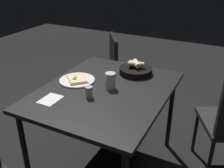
{
  "coord_description": "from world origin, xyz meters",
  "views": [
    {
      "loc": [
        1.5,
        0.82,
        1.63
      ],
      "look_at": [
        -0.06,
        0.02,
        0.77
      ],
      "focal_mm": 41.55,
      "sensor_mm": 36.0,
      "label": 1
    }
  ],
  "objects_px": {
    "dining_table": "(106,97)",
    "chair_spare": "(103,69)",
    "beer_glass": "(110,82)",
    "bread_basket": "(136,70)",
    "pizza_plate": "(77,80)",
    "pepper_shaker": "(89,93)"
  },
  "relations": [
    {
      "from": "bread_basket",
      "to": "pepper_shaker",
      "type": "height_order",
      "value": "bread_basket"
    },
    {
      "from": "bread_basket",
      "to": "beer_glass",
      "type": "distance_m",
      "value": 0.34
    },
    {
      "from": "beer_glass",
      "to": "bread_basket",
      "type": "bearing_deg",
      "value": 169.38
    },
    {
      "from": "bread_basket",
      "to": "beer_glass",
      "type": "bearing_deg",
      "value": -10.62
    },
    {
      "from": "dining_table",
      "to": "bread_basket",
      "type": "xyz_separation_m",
      "value": [
        -0.37,
        0.09,
        0.1
      ]
    },
    {
      "from": "pizza_plate",
      "to": "beer_glass",
      "type": "bearing_deg",
      "value": 91.88
    },
    {
      "from": "dining_table",
      "to": "beer_glass",
      "type": "xyz_separation_m",
      "value": [
        -0.03,
        0.03,
        0.12
      ]
    },
    {
      "from": "pepper_shaker",
      "to": "chair_spare",
      "type": "distance_m",
      "value": 1.16
    },
    {
      "from": "pizza_plate",
      "to": "pepper_shaker",
      "type": "relative_size",
      "value": 3.33
    },
    {
      "from": "bread_basket",
      "to": "pepper_shaker",
      "type": "bearing_deg",
      "value": -13.73
    },
    {
      "from": "dining_table",
      "to": "beer_glass",
      "type": "height_order",
      "value": "beer_glass"
    },
    {
      "from": "bread_basket",
      "to": "beer_glass",
      "type": "xyz_separation_m",
      "value": [
        0.34,
        -0.06,
        0.02
      ]
    },
    {
      "from": "pizza_plate",
      "to": "pepper_shaker",
      "type": "distance_m",
      "value": 0.29
    },
    {
      "from": "pizza_plate",
      "to": "bread_basket",
      "type": "bearing_deg",
      "value": 134.31
    },
    {
      "from": "dining_table",
      "to": "chair_spare",
      "type": "height_order",
      "value": "chair_spare"
    },
    {
      "from": "bread_basket",
      "to": "chair_spare",
      "type": "bearing_deg",
      "value": -130.0
    },
    {
      "from": "dining_table",
      "to": "bread_basket",
      "type": "bearing_deg",
      "value": 166.46
    },
    {
      "from": "beer_glass",
      "to": "chair_spare",
      "type": "distance_m",
      "value": 1.03
    },
    {
      "from": "pizza_plate",
      "to": "bread_basket",
      "type": "height_order",
      "value": "bread_basket"
    },
    {
      "from": "beer_glass",
      "to": "chair_spare",
      "type": "bearing_deg",
      "value": -147.82
    },
    {
      "from": "dining_table",
      "to": "beer_glass",
      "type": "bearing_deg",
      "value": 139.95
    },
    {
      "from": "dining_table",
      "to": "pizza_plate",
      "type": "height_order",
      "value": "pizza_plate"
    }
  ]
}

